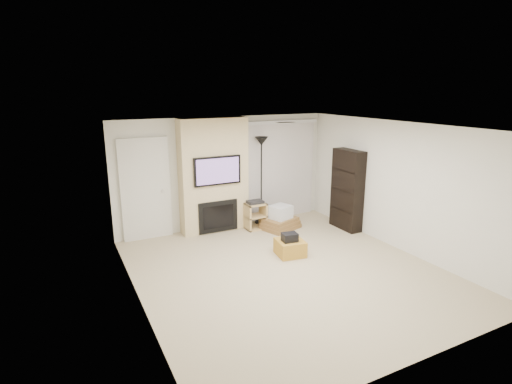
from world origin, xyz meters
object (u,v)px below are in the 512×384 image
floor_lamp (261,156)px  ottoman (290,248)px  av_stand (255,214)px  box_stack (280,220)px  bookshelf (347,190)px

floor_lamp → ottoman: bearing=-101.5°
floor_lamp → av_stand: floor_lamp is taller
floor_lamp → box_stack: bearing=-70.5°
bookshelf → av_stand: bearing=154.0°
ottoman → box_stack: size_ratio=0.52×
av_stand → floor_lamp: bearing=44.0°
ottoman → bookshelf: bearing=20.7°
av_stand → bookshelf: size_ratio=0.37×
ottoman → floor_lamp: (0.39, 1.93, 1.46)m
box_stack → ottoman: bearing=-113.3°
floor_lamp → av_stand: 1.33m
ottoman → av_stand: 1.64m
box_stack → bookshelf: bookshelf is taller
floor_lamp → bookshelf: 2.08m
av_stand → box_stack: 0.59m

